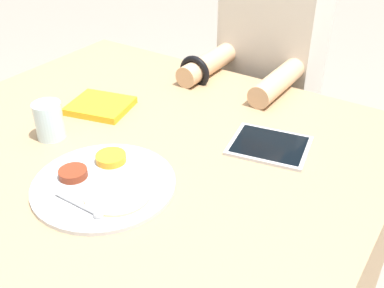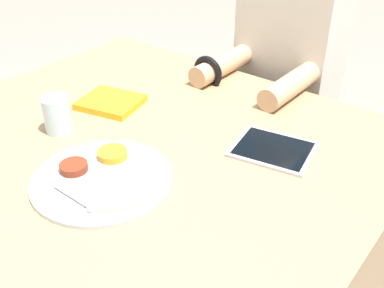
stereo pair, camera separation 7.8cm
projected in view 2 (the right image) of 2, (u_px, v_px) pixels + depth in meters
dining_table at (144, 250)px, 1.36m from camera, size 1.22×1.10×0.78m
thali_tray at (102, 178)px, 1.01m from camera, size 0.32×0.32×0.03m
red_notebook at (111, 103)px, 1.32m from camera, size 0.20×0.18×0.02m
tablet_device at (273, 149)px, 1.12m from camera, size 0.22×0.19×0.01m
person_diner at (282, 109)px, 1.69m from camera, size 0.35×0.48×1.25m
drinking_glass at (57, 115)px, 1.18m from camera, size 0.07×0.07×0.10m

